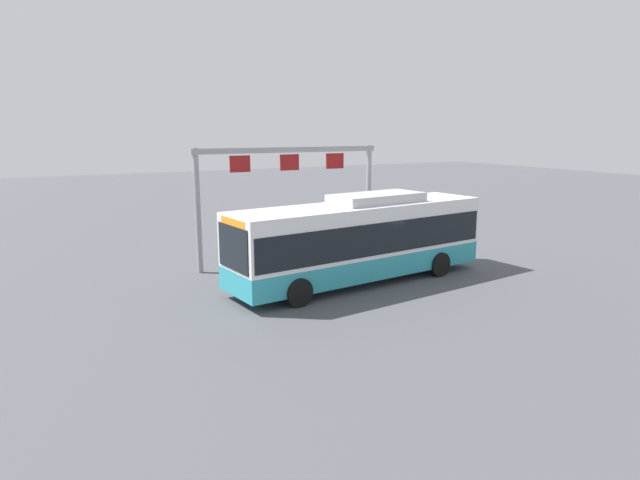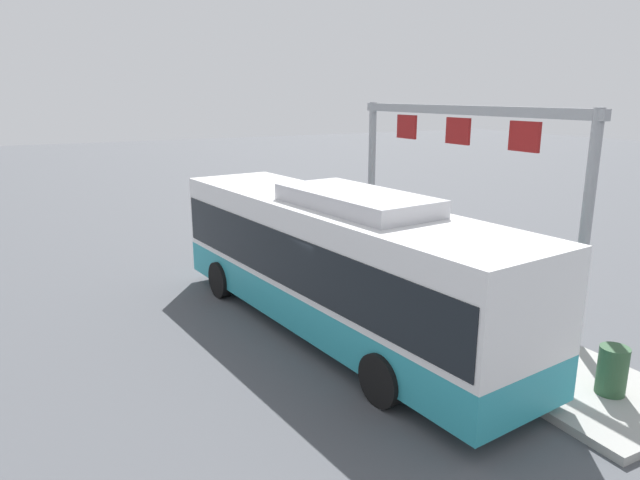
# 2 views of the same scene
# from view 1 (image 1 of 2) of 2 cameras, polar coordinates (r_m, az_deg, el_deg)

# --- Properties ---
(ground_plane) EXTENTS (120.00, 120.00, 0.00)m
(ground_plane) POSITION_cam_1_polar(r_m,az_deg,el_deg) (21.68, 4.16, -4.38)
(ground_plane) COLOR #4C4F54
(platform_curb) EXTENTS (10.00, 2.80, 0.16)m
(platform_curb) POSITION_cam_1_polar(r_m,az_deg,el_deg) (24.75, 3.71, -2.16)
(platform_curb) COLOR #9E9E99
(platform_curb) RESTS_ON ground
(bus_main) EXTENTS (11.09, 3.73, 3.46)m
(bus_main) POSITION_cam_1_polar(r_m,az_deg,el_deg) (21.25, 4.25, 0.33)
(bus_main) COLOR teal
(bus_main) RESTS_ON ground
(person_boarding) EXTENTS (0.40, 0.57, 1.67)m
(person_boarding) POSITION_cam_1_polar(r_m,az_deg,el_deg) (22.23, -9.91, -1.75)
(person_boarding) COLOR gray
(person_boarding) RESTS_ON ground
(person_waiting_near) EXTENTS (0.47, 0.59, 1.67)m
(person_waiting_near) POSITION_cam_1_polar(r_m,az_deg,el_deg) (22.41, -5.16, -1.09)
(person_waiting_near) COLOR maroon
(person_waiting_near) RESTS_ON platform_curb
(person_waiting_mid) EXTENTS (0.41, 0.57, 1.67)m
(person_waiting_mid) POSITION_cam_1_polar(r_m,az_deg,el_deg) (23.22, -3.78, -0.62)
(person_waiting_mid) COLOR #334C8C
(person_waiting_mid) RESTS_ON platform_curb
(platform_sign_gantry) EXTENTS (8.79, 0.24, 5.20)m
(platform_sign_gantry) POSITION_cam_1_polar(r_m,az_deg,el_deg) (24.30, -3.20, 6.32)
(platform_sign_gantry) COLOR gray
(platform_sign_gantry) RESTS_ON ground
(trash_bin) EXTENTS (0.52, 0.52, 0.90)m
(trash_bin) POSITION_cam_1_polar(r_m,az_deg,el_deg) (26.79, 10.16, -0.10)
(trash_bin) COLOR #2D5133
(trash_bin) RESTS_ON platform_curb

